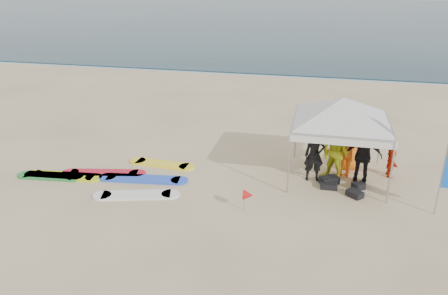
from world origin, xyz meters
TOP-DOWN VIEW (x-y plane):
  - ground at (0.00, 0.00)m, footprint 120.00×120.00m
  - ocean at (0.00, 60.00)m, footprint 160.00×84.00m
  - shoreline_foam at (0.00, 18.20)m, footprint 160.00×1.20m
  - person_black_a at (2.22, 3.49)m, footprint 0.68×0.51m
  - person_yellow at (2.83, 3.58)m, footprint 1.14×1.09m
  - person_orange_a at (3.18, 4.06)m, footprint 1.25×0.73m
  - person_black_b at (3.67, 3.60)m, footprint 1.11×0.52m
  - person_orange_b at (3.34, 4.62)m, footprint 1.07×0.83m
  - person_seated at (4.60, 4.31)m, footprint 0.29×0.89m
  - canopy_tent at (2.92, 3.84)m, footprint 3.96×3.96m
  - marker_pennant at (0.58, 1.10)m, footprint 0.28×0.28m
  - gear_pile at (3.01, 3.08)m, footprint 1.41×1.27m
  - surfboard_spread at (-4.00, 2.17)m, footprint 5.05×3.11m

SIDE VIEW (x-z plane):
  - ground at x=0.00m, z-range 0.00..0.00m
  - shoreline_foam at x=0.00m, z-range 0.00..0.01m
  - surfboard_spread at x=-4.00m, z-range 0.00..0.07m
  - ocean at x=0.00m, z-range 0.00..0.08m
  - gear_pile at x=3.01m, z-range -0.01..0.21m
  - person_seated at x=4.60m, z-range 0.00..0.96m
  - marker_pennant at x=0.58m, z-range 0.18..0.81m
  - person_black_a at x=2.22m, z-range 0.00..1.68m
  - person_black_b at x=3.67m, z-range 0.00..1.84m
  - person_yellow at x=2.83m, z-range 0.00..1.86m
  - person_orange_a at x=3.18m, z-range 0.00..1.92m
  - person_orange_b at x=3.34m, z-range 0.00..1.95m
  - canopy_tent at x=2.92m, z-range 1.11..4.10m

